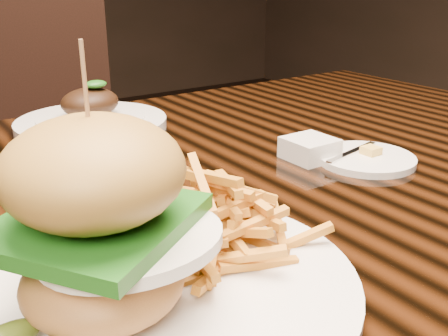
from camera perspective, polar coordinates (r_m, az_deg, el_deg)
dining_table at (r=0.72m, az=-5.53°, el=-7.38°), size 1.60×0.90×0.75m
burger_plate at (r=0.43m, az=-7.45°, el=-7.38°), size 0.33×0.33×0.22m
side_saucer at (r=0.78m, az=15.18°, el=1.03°), size 0.14×0.14×0.02m
ramekin at (r=0.78m, az=9.30°, el=2.10°), size 0.08×0.08×0.03m
far_dish at (r=0.94m, az=-14.22°, el=5.14°), size 0.26×0.26×0.09m
chair_far at (r=1.57m, az=-19.27°, el=2.02°), size 0.54×0.54×0.95m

